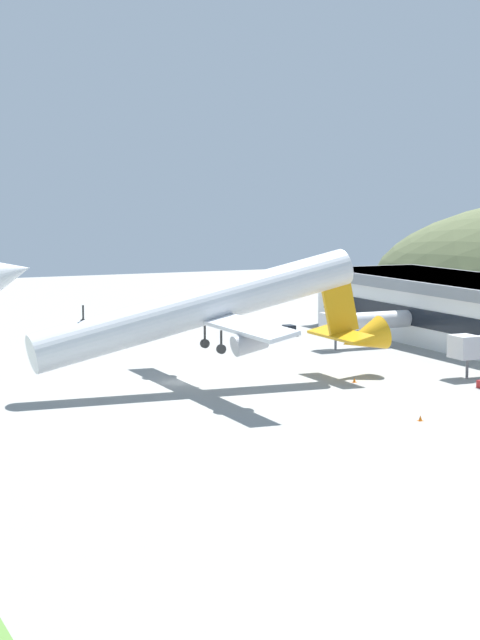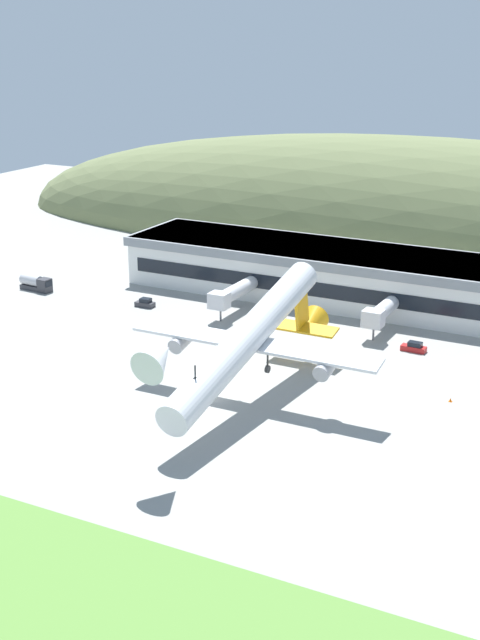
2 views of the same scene
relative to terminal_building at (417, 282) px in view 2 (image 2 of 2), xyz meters
The scene contains 11 objects.
ground_plane 55.20m from the terminal_building, 104.56° to the right, with size 324.29×324.29×0.00m, color gray.
hill_backdrop 52.97m from the terminal_building, 104.82° to the left, with size 231.58×56.13×51.03m, color #667047.
terminal_building is the anchor object (origin of this frame).
jetway_0 34.22m from the terminal_building, 148.74° to the right, with size 3.38×14.47×5.43m.
jetway_1 16.26m from the terminal_building, 95.45° to the right, with size 3.38×11.44×5.43m.
cargo_airplane 52.36m from the terminal_building, 99.56° to the right, with size 37.69×50.73×15.10m.
service_car_1 22.60m from the terminal_building, 73.80° to the right, with size 4.09×1.71×1.63m.
service_car_3 50.83m from the terminal_building, 155.02° to the right, with size 3.65×1.89×1.68m.
fuel_truck 74.69m from the terminal_building, 162.55° to the right, with size 7.21×2.64×3.03m.
traffic_cone_0 42.29m from the terminal_building, 66.45° to the right, with size 0.52×0.52×0.58m.
traffic_cone_1 34.16m from the terminal_building, 98.32° to the right, with size 0.52×0.52×0.58m.
Camera 2 is at (57.48, -101.71, 51.19)m, focal length 50.00 mm.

